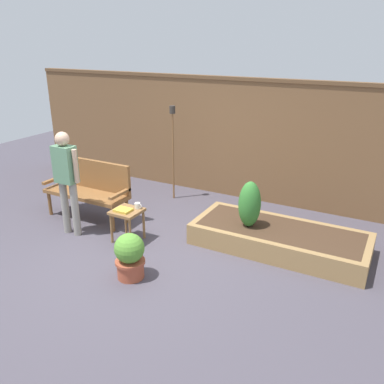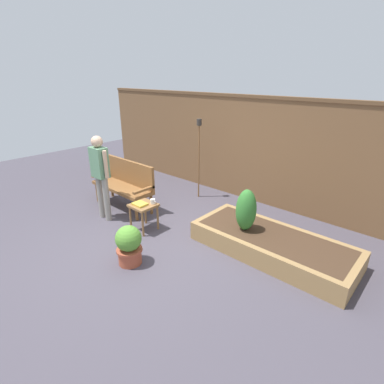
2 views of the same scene
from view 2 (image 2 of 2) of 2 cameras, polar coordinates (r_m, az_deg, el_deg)
The scene contains 11 objects.
ground_plane at distance 5.00m, azimuth -8.20°, elevation -9.01°, with size 14.00×14.00×0.00m, color #47424C.
fence_back at distance 6.43m, azimuth 9.39°, elevation 8.49°, with size 8.40×0.14×2.16m.
garden_bench at distance 6.09m, azimuth -12.65°, elevation 2.12°, with size 1.44×0.48×0.94m.
side_table at distance 5.13m, azimuth -9.30°, elevation -3.19°, with size 0.40×0.40×0.48m.
cup_on_table at distance 5.08m, azimuth -7.55°, elevation -1.80°, with size 0.12×0.08×0.08m.
book_on_table at distance 5.08m, azimuth -9.98°, elevation -2.28°, with size 0.23×0.18×0.03m, color gold.
potted_boxwood at distance 4.33m, azimuth -12.03°, elevation -9.82°, with size 0.37×0.37×0.59m.
raised_planter_bed at distance 4.69m, azimuth 15.08°, elevation -9.70°, with size 2.40×1.00×0.30m.
shrub_near_bench at distance 4.55m, azimuth 10.35°, elevation -3.44°, with size 0.31×0.31×0.66m.
tiki_torch at distance 6.23m, azimuth 1.34°, elevation 9.02°, with size 0.10×0.10×1.69m.
person_by_bench at distance 5.52m, azimuth -17.21°, elevation 3.88°, with size 0.47×0.20×1.56m.
Camera 2 is at (3.36, -2.68, 2.54)m, focal length 27.75 mm.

